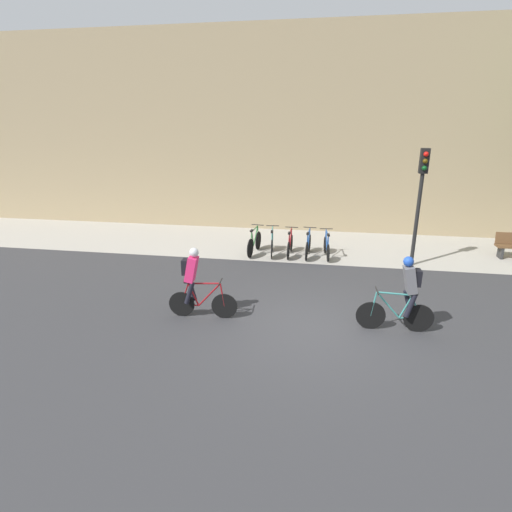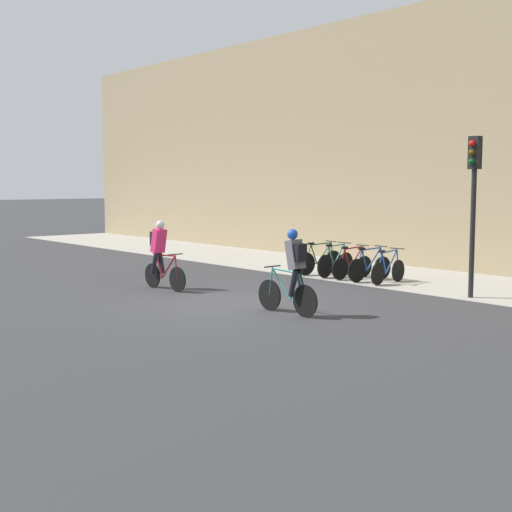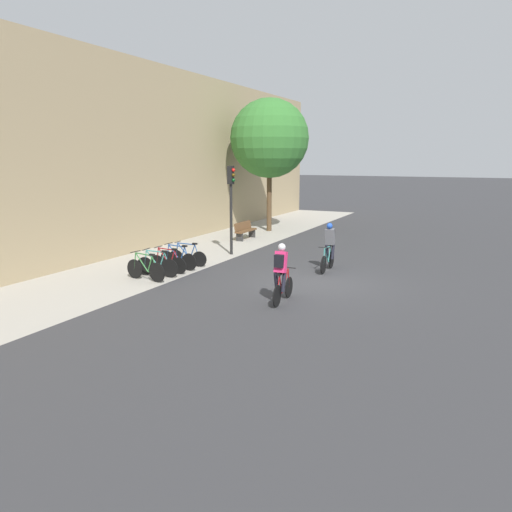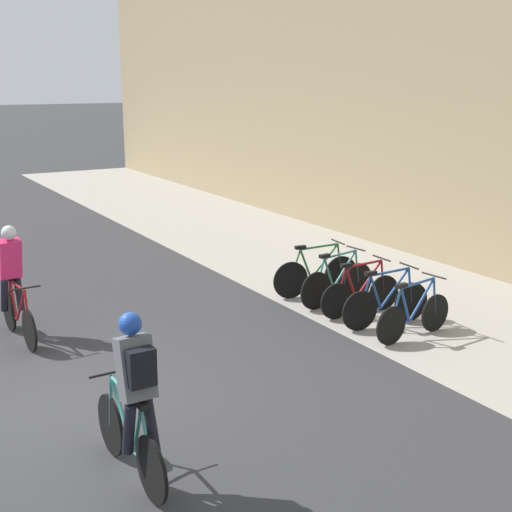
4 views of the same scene
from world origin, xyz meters
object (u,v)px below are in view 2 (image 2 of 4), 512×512
object	(u,v)px
parked_bike_4	(388,269)
traffic_light_pole	(474,187)
cyclist_grey	(293,269)
parked_bike_2	(352,265)
parked_bike_0	(320,261)
cyclist_pink	(160,252)
parked_bike_1	(335,263)
parked_bike_3	(370,267)

from	to	relation	value
parked_bike_4	traffic_light_pole	bearing A→B (deg)	-8.29
parked_bike_4	traffic_light_pole	distance (m)	3.60
cyclist_grey	traffic_light_pole	size ratio (longest dim) A/B	0.47
parked_bike_2	traffic_light_pole	xyz separation A→B (m)	(4.09, -0.41, 2.23)
parked_bike_0	parked_bike_4	size ratio (longest dim) A/B	1.08
parked_bike_4	parked_bike_2	bearing A→B (deg)	179.99
parked_bike_2	traffic_light_pole	size ratio (longest dim) A/B	0.42
parked_bike_0	parked_bike_4	xyz separation A→B (m)	(2.58, -0.00, -0.03)
cyclist_pink	parked_bike_2	distance (m)	5.56
parked_bike_1	cyclist_grey	bearing A→B (deg)	-54.77
parked_bike_1	traffic_light_pole	distance (m)	5.24
parked_bike_0	cyclist_grey	bearing A→B (deg)	-50.23
cyclist_pink	parked_bike_3	distance (m)	5.81
parked_bike_1	parked_bike_2	distance (m)	0.64
parked_bike_3	parked_bike_4	size ratio (longest dim) A/B	1.05
cyclist_pink	parked_bike_1	distance (m)	5.39
parked_bike_2	parked_bike_3	xyz separation A→B (m)	(0.64, 0.00, 0.01)
parked_bike_1	parked_bike_0	bearing A→B (deg)	-179.96
parked_bike_0	parked_bike_1	distance (m)	0.65
parked_bike_1	parked_bike_2	xyz separation A→B (m)	(0.64, -0.00, -0.02)
cyclist_pink	parked_bike_2	bearing A→B (deg)	70.68
cyclist_pink	parked_bike_0	bearing A→B (deg)	84.10
cyclist_pink	parked_bike_4	bearing A→B (deg)	59.13
cyclist_pink	traffic_light_pole	xyz separation A→B (m)	(5.92, 4.82, 1.66)
cyclist_pink	parked_bike_1	bearing A→B (deg)	77.21
parked_bike_4	cyclist_grey	bearing A→B (deg)	-71.83
parked_bike_0	parked_bike_3	distance (m)	1.94
parked_bike_4	parked_bike_1	bearing A→B (deg)	179.97
parked_bike_2	parked_bike_3	distance (m)	0.64
parked_bike_3	parked_bike_4	world-z (taller)	parked_bike_3
parked_bike_1	parked_bike_2	size ratio (longest dim) A/B	1.03
cyclist_grey	parked_bike_0	distance (m)	6.69
cyclist_grey	cyclist_pink	bearing A→B (deg)	-178.79
parked_bike_1	traffic_light_pole	xyz separation A→B (m)	(4.74, -0.41, 2.21)
cyclist_grey	parked_bike_2	distance (m)	5.95
parked_bike_3	cyclist_grey	bearing A→B (deg)	-65.56
cyclist_pink	cyclist_grey	xyz separation A→B (m)	(4.80, 0.10, -0.00)
cyclist_pink	parked_bike_0	xyz separation A→B (m)	(0.54, 5.22, -0.54)
parked_bike_3	parked_bike_2	bearing A→B (deg)	-179.98
parked_bike_2	traffic_light_pole	distance (m)	4.68
parked_bike_0	parked_bike_2	size ratio (longest dim) A/B	1.07
parked_bike_1	parked_bike_3	world-z (taller)	parked_bike_1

